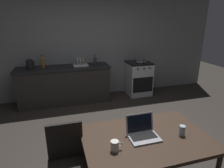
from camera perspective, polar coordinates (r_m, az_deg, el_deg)
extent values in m
plane|color=#2D2823|center=(3.20, 1.24, -18.71)|extent=(12.00, 12.00, 0.00)
cube|color=gray|center=(5.06, -4.06, 12.15)|extent=(6.40, 0.10, 2.76)
cube|color=#282623|center=(4.81, -13.74, -0.41)|extent=(2.10, 0.60, 0.84)
cube|color=black|center=(4.68, -14.15, 4.69)|extent=(2.16, 0.64, 0.04)
cube|color=#B7BABF|center=(5.23, 7.74, 1.52)|extent=(0.60, 0.60, 0.84)
cube|color=black|center=(5.12, 7.95, 6.23)|extent=(0.60, 0.60, 0.04)
cube|color=black|center=(4.99, 9.12, -0.22)|extent=(0.54, 0.01, 0.39)
cylinder|color=black|center=(4.80, 7.70, 4.42)|extent=(0.04, 0.02, 0.04)
cylinder|color=black|center=(4.86, 9.42, 4.53)|extent=(0.04, 0.02, 0.04)
cylinder|color=black|center=(4.93, 11.11, 4.63)|extent=(0.04, 0.02, 0.04)
cube|color=#332319|center=(2.21, 10.09, -15.48)|extent=(1.37, 0.92, 0.04)
cylinder|color=#332319|center=(2.58, -7.97, -19.70)|extent=(0.05, 0.05, 0.69)
cylinder|color=#332319|center=(2.97, 17.36, -14.78)|extent=(0.05, 0.05, 0.69)
cube|color=black|center=(2.23, -13.67, -15.93)|extent=(0.38, 0.04, 0.42)
cube|color=#99999E|center=(2.16, 9.49, -15.45)|extent=(0.32, 0.22, 0.02)
cube|color=black|center=(2.16, 9.33, -15.02)|extent=(0.28, 0.12, 0.00)
cube|color=#99999E|center=(2.20, 8.14, -11.23)|extent=(0.32, 0.05, 0.21)
cube|color=black|center=(2.20, 8.19, -11.31)|extent=(0.29, 0.04, 0.18)
cylinder|color=black|center=(4.71, -22.99, 4.21)|extent=(0.15, 0.15, 0.02)
cylinder|color=black|center=(4.69, -23.14, 5.42)|extent=(0.15, 0.15, 0.18)
cylinder|color=black|center=(4.67, -23.30, 6.61)|extent=(0.09, 0.09, 0.02)
cube|color=black|center=(4.68, -22.09, 5.64)|extent=(0.02, 0.02, 0.13)
cylinder|color=#2D2D33|center=(4.70, -5.02, 6.56)|extent=(0.07, 0.07, 0.17)
cone|color=#2D2D33|center=(4.67, -5.06, 7.97)|extent=(0.07, 0.07, 0.06)
cylinder|color=black|center=(4.67, -5.08, 8.45)|extent=(0.03, 0.03, 0.02)
cylinder|color=gray|center=(5.12, 8.59, 6.49)|extent=(0.26, 0.26, 0.01)
torus|color=gray|center=(5.12, 8.60, 6.83)|extent=(0.27, 0.27, 0.02)
cylinder|color=black|center=(4.93, 9.65, 6.13)|extent=(0.02, 0.18, 0.02)
cylinder|color=silver|center=(1.95, 0.78, -17.76)|extent=(0.08, 0.08, 0.10)
torus|color=silver|center=(1.96, 2.30, -17.37)|extent=(0.05, 0.01, 0.05)
cylinder|color=#99B7C6|center=(2.30, 19.96, -12.75)|extent=(0.07, 0.07, 0.11)
cube|color=silver|center=(4.71, -9.25, 5.51)|extent=(0.34, 0.26, 0.03)
cylinder|color=beige|center=(4.68, -10.17, 6.70)|extent=(0.04, 0.18, 0.18)
cylinder|color=beige|center=(4.69, -9.32, 6.76)|extent=(0.04, 0.18, 0.18)
cylinder|color=beige|center=(4.69, -8.47, 6.83)|extent=(0.04, 0.18, 0.18)
cylinder|color=#8C601E|center=(4.74, -19.68, 5.84)|extent=(0.07, 0.07, 0.20)
cone|color=#8C601E|center=(4.72, -19.86, 7.39)|extent=(0.07, 0.07, 0.06)
cylinder|color=black|center=(4.71, -19.91, 7.87)|extent=(0.03, 0.03, 0.02)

